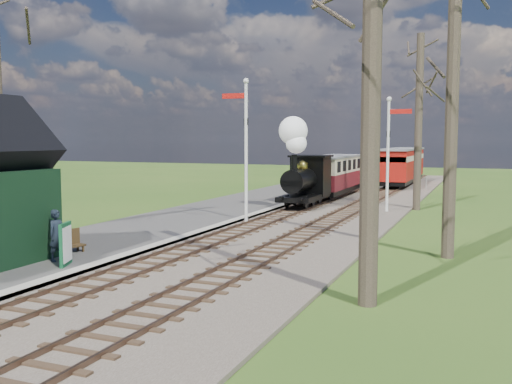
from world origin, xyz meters
TOP-DOWN VIEW (x-y plane):
  - distant_hills at (1.40, 64.38)m, footprint 114.40×48.00m
  - ballast_bed at (1.30, 22.00)m, footprint 8.00×60.00m
  - track_near at (0.00, 22.00)m, footprint 1.60×60.00m
  - track_far at (2.60, 22.00)m, footprint 1.60×60.00m
  - platform at (-3.50, 14.00)m, footprint 5.00×44.00m
  - coping_strip at (-1.20, 14.00)m, footprint 0.40×44.00m
  - semaphore_near at (-0.77, 16.00)m, footprint 1.22×0.24m
  - semaphore_far at (4.37, 22.00)m, footprint 1.22×0.24m
  - bare_trees at (1.33, 10.10)m, footprint 15.51×22.39m
  - fence_line at (0.30, 36.00)m, footprint 12.60×0.08m
  - locomotive at (-0.01, 21.97)m, footprint 1.84×4.29m
  - coach at (0.00, 28.03)m, footprint 2.14×7.35m
  - red_carriage_a at (2.60, 36.43)m, footprint 2.26×5.60m
  - red_carriage_b at (2.60, 41.93)m, footprint 2.26×5.60m
  - sign_board at (-1.79, 5.96)m, footprint 0.39×0.78m
  - bench at (-2.98, 7.23)m, footprint 0.67×1.30m
  - person at (-2.45, 6.36)m, footprint 0.42×0.58m

SIDE VIEW (x-z plane):
  - distant_hills at x=1.40m, z-range -27.22..-5.20m
  - ballast_bed at x=1.30m, z-range 0.00..0.10m
  - track_near at x=0.00m, z-range 0.02..0.17m
  - track_far at x=2.60m, z-range 0.02..0.17m
  - platform at x=-3.50m, z-range 0.00..0.20m
  - coping_strip at x=-1.20m, z-range 0.00..0.21m
  - bench at x=-2.98m, z-range 0.18..0.89m
  - fence_line at x=0.30m, z-range 0.05..1.05m
  - sign_board at x=-1.79m, z-range 0.20..1.39m
  - person at x=-2.45m, z-range 0.20..1.68m
  - coach at x=0.00m, z-range 0.42..2.68m
  - red_carriage_a at x=2.60m, z-range 0.43..2.81m
  - red_carriage_b at x=2.60m, z-range 0.43..2.81m
  - locomotive at x=-0.01m, z-range -0.18..4.41m
  - semaphore_far at x=4.37m, z-range 0.49..6.21m
  - semaphore_near at x=-0.77m, z-range 0.51..6.73m
  - bare_trees at x=1.33m, z-range -0.79..11.21m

